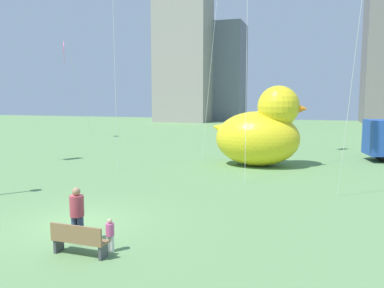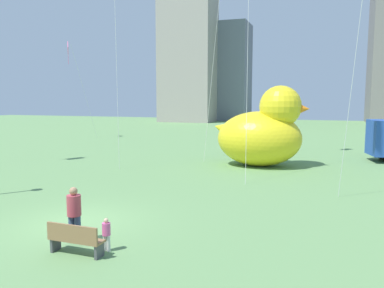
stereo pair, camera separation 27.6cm
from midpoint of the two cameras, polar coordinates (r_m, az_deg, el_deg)
ground_plane at (r=14.24m, az=-16.98°, el=-11.17°), size 140.00×140.00×0.00m
park_bench at (r=11.36m, az=-17.09°, el=-13.28°), size 1.63×0.50×0.90m
person_adult at (r=12.16m, az=-17.23°, el=-9.65°), size 0.42×0.42×1.70m
person_child at (r=11.41m, az=-12.69°, el=-12.76°), size 0.24×0.24×0.96m
giant_inflatable_duck at (r=24.99m, az=9.79°, el=1.75°), size 6.16×3.96×5.11m
city_skyline at (r=73.99m, az=17.76°, el=16.62°), size 62.52×15.68×40.43m
kite_pink at (r=43.33m, az=-18.41°, el=12.87°), size 2.46×3.90×10.22m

